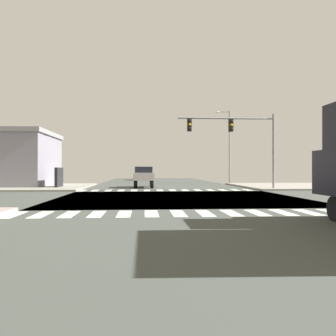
# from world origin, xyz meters

# --- Properties ---
(ground) EXTENTS (90.00, 90.00, 0.05)m
(ground) POSITION_xyz_m (0.00, 0.00, -0.03)
(ground) COLOR #3E433E
(sidewalk_corner_ne) EXTENTS (12.00, 12.00, 0.14)m
(sidewalk_corner_ne) POSITION_xyz_m (13.00, 12.00, 0.07)
(sidewalk_corner_ne) COLOR gray
(sidewalk_corner_ne) RESTS_ON ground
(sidewalk_corner_nw) EXTENTS (12.00, 12.00, 0.14)m
(sidewalk_corner_nw) POSITION_xyz_m (-13.00, 12.00, 0.07)
(sidewalk_corner_nw) COLOR gray
(sidewalk_corner_nw) RESTS_ON ground
(crosswalk_near) EXTENTS (13.50, 2.00, 0.01)m
(crosswalk_near) POSITION_xyz_m (-0.25, -7.30, 0.00)
(crosswalk_near) COLOR white
(crosswalk_near) RESTS_ON ground
(crosswalk_far) EXTENTS (13.50, 2.00, 0.01)m
(crosswalk_far) POSITION_xyz_m (-0.25, 7.30, 0.00)
(crosswalk_far) COLOR white
(crosswalk_far) RESTS_ON ground
(traffic_signal_mast) EXTENTS (7.88, 0.55, 6.12)m
(traffic_signal_mast) POSITION_xyz_m (5.32, 7.41, 4.56)
(traffic_signal_mast) COLOR gray
(traffic_signal_mast) RESTS_ON ground
(street_lamp) EXTENTS (1.78, 0.32, 8.46)m
(street_lamp) POSITION_xyz_m (7.79, 20.26, 5.03)
(street_lamp) COLOR gray
(street_lamp) RESTS_ON ground
(sedan_leading_2) EXTENTS (1.80, 4.30, 1.88)m
(sedan_leading_2) POSITION_xyz_m (-2.00, 11.71, 1.12)
(sedan_leading_2) COLOR black
(sedan_leading_2) RESTS_ON ground
(sedan_trailing_3) EXTENTS (1.80, 4.30, 1.88)m
(sedan_trailing_3) POSITION_xyz_m (-2.00, 34.05, 1.12)
(sedan_trailing_3) COLOR black
(sedan_trailing_3) RESTS_ON ground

